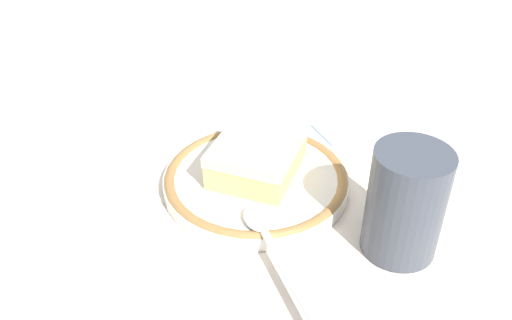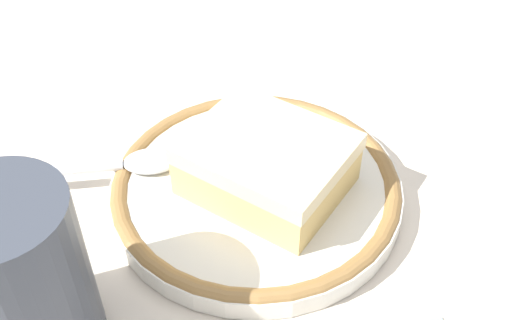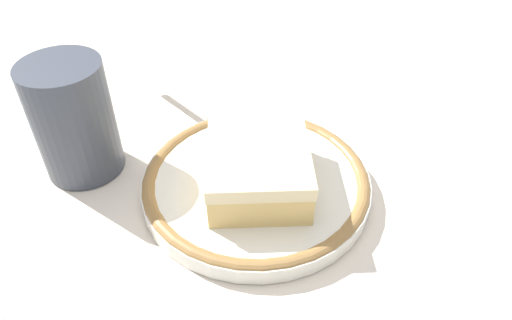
{
  "view_description": "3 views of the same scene",
  "coord_description": "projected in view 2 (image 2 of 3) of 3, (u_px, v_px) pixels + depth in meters",
  "views": [
    {
      "loc": [
        0.32,
        -0.32,
        0.35
      ],
      "look_at": [
        0.01,
        0.02,
        0.04
      ],
      "focal_mm": 38.48,
      "sensor_mm": 36.0,
      "label": 1
    },
    {
      "loc": [
        0.18,
        0.26,
        0.3
      ],
      "look_at": [
        0.01,
        0.02,
        0.04
      ],
      "focal_mm": 43.84,
      "sensor_mm": 36.0,
      "label": 2
    },
    {
      "loc": [
        -0.08,
        0.3,
        0.29
      ],
      "look_at": [
        0.01,
        0.02,
        0.04
      ],
      "focal_mm": 33.68,
      "sensor_mm": 36.0,
      "label": 3
    }
  ],
  "objects": [
    {
      "name": "napkin",
      "position": [
        442.0,
        90.0,
        0.51
      ],
      "size": [
        0.16,
        0.16,
        0.0
      ],
      "primitive_type": "cube",
      "rotation": [
        0.0,
        0.0,
        0.51
      ],
      "color": "white",
      "rests_on": "placemat"
    },
    {
      "name": "cake_slice",
      "position": [
        267.0,
        164.0,
        0.39
      ],
      "size": [
        0.11,
        0.12,
        0.04
      ],
      "color": "#DBB76B",
      "rests_on": "plate"
    },
    {
      "name": "spoon",
      "position": [
        105.0,
        166.0,
        0.41
      ],
      "size": [
        0.14,
        0.08,
        0.01
      ],
      "color": "silver",
      "rests_on": "plate"
    },
    {
      "name": "cup",
      "position": [
        25.0,
        288.0,
        0.31
      ],
      "size": [
        0.07,
        0.07,
        0.1
      ],
      "color": "#383D47",
      "rests_on": "placemat"
    },
    {
      "name": "plate",
      "position": [
        256.0,
        188.0,
        0.41
      ],
      "size": [
        0.19,
        0.19,
        0.02
      ],
      "color": "silver",
      "rests_on": "placemat"
    },
    {
      "name": "ground_plane",
      "position": [
        258.0,
        176.0,
        0.44
      ],
      "size": [
        2.4,
        2.4,
        0.0
      ],
      "primitive_type": "plane",
      "color": "#B7B2A8"
    },
    {
      "name": "placemat",
      "position": [
        258.0,
        175.0,
        0.44
      ],
      "size": [
        0.51,
        0.38,
        0.0
      ],
      "primitive_type": "cube",
      "color": "beige",
      "rests_on": "ground_plane"
    }
  ]
}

